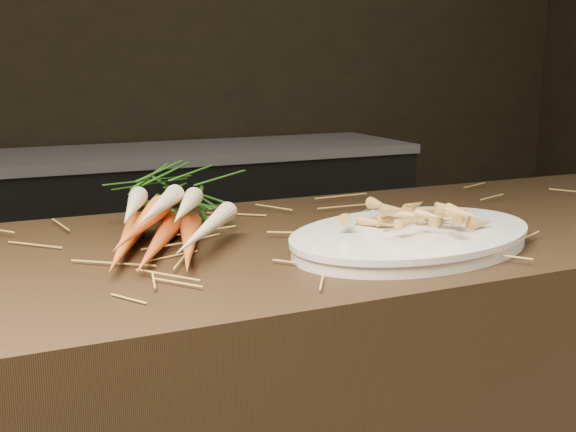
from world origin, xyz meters
The scene contains 6 objects.
back_counter centered at (0.30, 2.18, 0.42)m, with size 1.82×0.62×0.84m.
straw_bedding centered at (0.00, 0.30, 0.91)m, with size 1.40×0.60×0.02m, color #A48B3B, non-canonical shape.
root_veg_bunch centered at (-0.33, 0.43, 0.95)m, with size 0.37×0.60×0.11m.
serving_platter centered at (0.01, 0.16, 0.91)m, with size 0.47×0.31×0.02m, color white, non-canonical shape.
roasted_veg_heap centered at (0.01, 0.16, 0.95)m, with size 0.23×0.17×0.05m, color #A98632, non-canonical shape.
serving_fork centered at (0.17, 0.19, 0.93)m, with size 0.02×0.18×0.00m, color silver.
Camera 1 is at (-0.68, -0.83, 1.21)m, focal length 45.00 mm.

